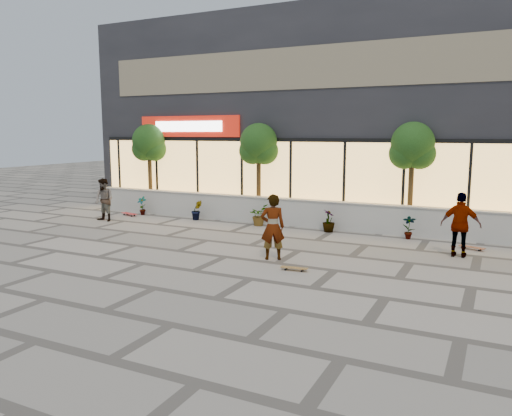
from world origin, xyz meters
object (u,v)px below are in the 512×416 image
at_px(tree_midwest, 259,146).
at_px(skateboard_left, 129,214).
at_px(tree_mideast, 412,148).
at_px(skater_right_near, 461,225).
at_px(skater_left, 104,200).
at_px(skateboard_center, 294,268).
at_px(skater_center, 273,227).
at_px(skateboard_right_near, 472,247).
at_px(tree_west, 149,145).

distance_m(tree_midwest, skateboard_left, 6.33).
bearing_deg(tree_midwest, skateboard_left, -162.82).
distance_m(tree_mideast, skater_right_near, 4.18).
height_order(tree_midwest, tree_mideast, same).
height_order(skater_left, skateboard_center, skater_left).
bearing_deg(skater_center, tree_mideast, -145.71).
height_order(skater_center, skateboard_right_near, skater_center).
relative_size(tree_mideast, skateboard_left, 4.35).
distance_m(tree_midwest, tree_mideast, 6.00).
distance_m(skateboard_left, skateboard_right_near, 13.57).
height_order(tree_mideast, skateboard_center, tree_mideast).
bearing_deg(tree_mideast, skater_center, -116.02).
height_order(tree_mideast, skater_right_near, tree_mideast).
distance_m(skateboard_center, skateboard_left, 10.74).
distance_m(skateboard_center, skateboard_right_near, 6.07).
bearing_deg(tree_midwest, tree_mideast, 0.00).
xyz_separation_m(skater_center, skateboard_right_near, (4.99, 3.74, -0.85)).
distance_m(tree_mideast, skater_center, 6.69).
xyz_separation_m(skater_right_near, skateboard_left, (-13.28, 1.44, -0.85)).
xyz_separation_m(tree_mideast, skateboard_right_near, (2.20, -1.98, -2.91)).
distance_m(tree_west, tree_midwest, 5.50).
distance_m(tree_mideast, skateboard_left, 11.85).
relative_size(tree_west, skater_center, 2.11).
relative_size(tree_mideast, skater_left, 2.27).
bearing_deg(tree_west, tree_mideast, 0.00).
bearing_deg(skateboard_center, tree_mideast, 68.24).
bearing_deg(tree_midwest, skateboard_center, -57.33).
distance_m(tree_west, tree_mideast, 11.50).
distance_m(skater_right_near, skateboard_center, 5.13).
bearing_deg(skater_center, skateboard_right_near, -172.86).
xyz_separation_m(tree_mideast, skateboard_left, (-11.37, -1.66, -2.90)).
bearing_deg(skateboard_center, skateboard_right_near, 42.38).
bearing_deg(tree_west, tree_midwest, 0.00).
height_order(skater_left, skateboard_left, skater_left).
bearing_deg(skateboard_left, skater_right_near, 9.51).
bearing_deg(skater_left, skateboard_left, 95.90).
bearing_deg(tree_midwest, tree_west, 180.00).
bearing_deg(tree_midwest, skater_right_near, -21.42).
relative_size(skater_center, skateboard_right_near, 2.37).
height_order(tree_west, skateboard_right_near, tree_west).
relative_size(tree_midwest, skater_left, 2.27).
relative_size(tree_west, tree_mideast, 1.00).
relative_size(tree_midwest, skater_center, 2.11).
height_order(tree_midwest, skater_left, tree_midwest).
height_order(tree_west, skater_center, tree_west).
distance_m(tree_midwest, skater_center, 6.87).
bearing_deg(skateboard_left, skateboard_center, -11.33).
xyz_separation_m(tree_west, skater_center, (8.71, -5.72, -2.06)).
relative_size(tree_midwest, skateboard_left, 4.35).
bearing_deg(skateboard_right_near, tree_mideast, 157.58).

